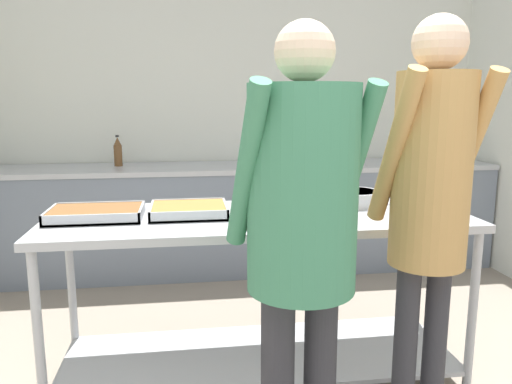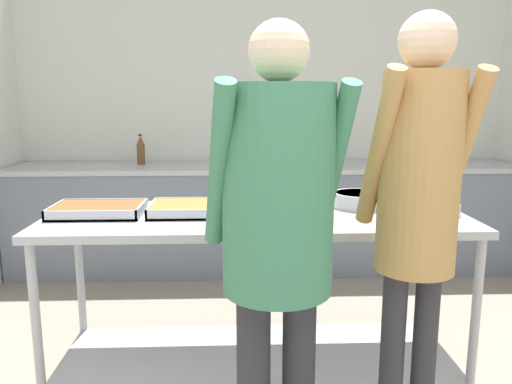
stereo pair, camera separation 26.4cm
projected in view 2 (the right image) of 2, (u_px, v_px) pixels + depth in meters
The scene contains 11 objects.
wall_rear at pixel (263, 117), 4.58m from camera, with size 4.48×0.06×2.65m.
back_counter at pixel (265, 217), 4.38m from camera, with size 4.32×0.65×0.93m.
serving_counter at pixel (257, 269), 2.62m from camera, with size 2.15×0.75×0.90m.
serving_tray_vegetables at pixel (98, 210), 2.56m from camera, with size 0.46×0.31×0.05m.
serving_tray_greens at pixel (188, 209), 2.59m from camera, with size 0.39×0.32×0.05m.
serving_tray_roast at pixel (278, 216), 2.43m from camera, with size 0.45×0.33×0.05m.
sauce_pan at pixel (359, 199), 2.73m from camera, with size 0.43×0.29×0.08m.
plate_stack at pixel (438, 209), 2.56m from camera, with size 0.23×0.23×0.06m.
guest_serving_left at pixel (278, 216), 1.78m from camera, with size 0.54×0.42×1.75m.
guest_serving_right at pixel (418, 192), 1.91m from camera, with size 0.42×0.37×1.80m.
water_bottle at pixel (141, 151), 4.32m from camera, with size 0.07×0.07×0.26m.
Camera 2 is at (-0.24, -1.13, 1.49)m, focal length 35.00 mm.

